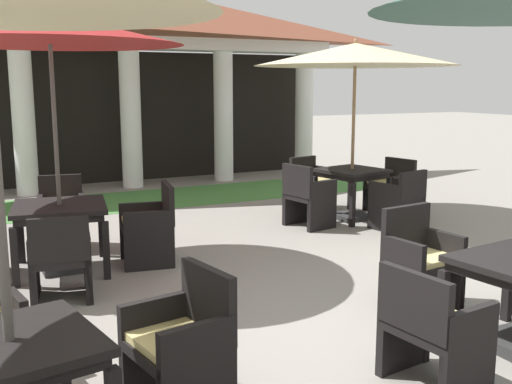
% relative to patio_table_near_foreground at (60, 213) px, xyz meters
% --- Properties ---
extents(ground_plane, '(60.00, 60.00, 0.00)m').
position_rel_patio_table_near_foreground_xyz_m(ground_plane, '(2.16, -3.25, -0.64)').
color(ground_plane, gray).
extents(background_pavilion, '(9.06, 2.41, 3.86)m').
position_rel_patio_table_near_foreground_xyz_m(background_pavilion, '(2.16, 5.16, 2.29)').
color(background_pavilion, white).
rests_on(background_pavilion, ground).
extents(lawn_strip, '(10.86, 1.91, 0.01)m').
position_rel_patio_table_near_foreground_xyz_m(lawn_strip, '(2.16, 3.62, -0.64)').
color(lawn_strip, '#47843D').
rests_on(lawn_strip, ground).
extents(patio_table_near_foreground, '(1.10, 1.10, 0.74)m').
position_rel_patio_table_near_foreground_xyz_m(patio_table_near_foreground, '(0.00, 0.00, 0.00)').
color(patio_table_near_foreground, black).
rests_on(patio_table_near_foreground, ground).
extents(patio_umbrella_near_foreground, '(2.74, 2.74, 2.78)m').
position_rel_patio_table_near_foreground_xyz_m(patio_umbrella_near_foreground, '(-0.00, 0.00, 1.91)').
color(patio_umbrella_near_foreground, '#2D2D2D').
rests_on(patio_umbrella_near_foreground, ground).
extents(patio_chair_near_foreground_east, '(0.64, 0.67, 0.90)m').
position_rel_patio_table_near_foreground_xyz_m(patio_chair_near_foreground_east, '(0.94, -0.15, -0.22)').
color(patio_chair_near_foreground_east, black).
rests_on(patio_chair_near_foreground_east, ground).
extents(patio_chair_near_foreground_north, '(0.63, 0.65, 0.89)m').
position_rel_patio_table_near_foreground_xyz_m(patio_chair_near_foreground_north, '(0.15, 0.94, -0.23)').
color(patio_chair_near_foreground_north, black).
rests_on(patio_chair_near_foreground_north, ground).
extents(patio_chair_near_foreground_south, '(0.63, 0.66, 0.84)m').
position_rel_patio_table_near_foreground_xyz_m(patio_chair_near_foreground_south, '(-0.15, -0.94, -0.25)').
color(patio_chair_near_foreground_south, black).
rests_on(patio_chair_near_foreground_south, ground).
extents(patio_table_mid_left, '(1.01, 1.01, 0.76)m').
position_rel_patio_table_near_foreground_xyz_m(patio_table_mid_left, '(4.35, 0.74, 0.01)').
color(patio_table_mid_left, black).
rests_on(patio_table_mid_left, ground).
extents(patio_umbrella_mid_left, '(2.96, 2.96, 2.66)m').
position_rel_patio_table_near_foreground_xyz_m(patio_umbrella_mid_left, '(4.35, 0.74, 1.78)').
color(patio_umbrella_mid_left, '#2D2D2D').
rests_on(patio_umbrella_mid_left, ground).
extents(patio_chair_mid_left_west, '(0.61, 0.68, 0.90)m').
position_rel_patio_table_near_foreground_xyz_m(patio_chair_mid_left_west, '(3.46, 0.57, -0.21)').
color(patio_chair_mid_left_west, black).
rests_on(patio_chair_mid_left_west, ground).
extents(patio_chair_mid_left_north, '(0.64, 0.63, 0.84)m').
position_rel_patio_table_near_foreground_xyz_m(patio_chair_mid_left_north, '(4.18, 1.62, -0.23)').
color(patio_chair_mid_left_north, black).
rests_on(patio_chair_mid_left_north, ground).
extents(patio_chair_mid_left_east, '(0.66, 0.71, 0.83)m').
position_rel_patio_table_near_foreground_xyz_m(patio_chair_mid_left_east, '(5.23, 0.91, -0.25)').
color(patio_chair_mid_left_east, black).
rests_on(patio_chair_mid_left_east, ground).
extents(patio_chair_mid_left_south, '(0.65, 0.67, 0.85)m').
position_rel_patio_table_near_foreground_xyz_m(patio_chair_mid_left_south, '(4.52, -0.14, -0.23)').
color(patio_chair_mid_left_south, black).
rests_on(patio_chair_mid_left_south, ground).
extents(patio_chair_mid_right_west, '(0.56, 0.66, 0.83)m').
position_rel_patio_table_near_foreground_xyz_m(patio_chair_mid_right_west, '(1.79, -3.77, -0.25)').
color(patio_chair_mid_right_west, black).
rests_on(patio_chair_mid_right_west, ground).
extents(patio_chair_mid_right_north, '(0.64, 0.55, 0.92)m').
position_rel_patio_table_near_foreground_xyz_m(patio_chair_mid_right_north, '(2.70, -2.62, -0.21)').
color(patio_chair_mid_right_north, black).
rests_on(patio_chair_mid_right_north, ground).
extents(patio_table_far_back, '(0.98, 0.98, 0.72)m').
position_rel_patio_table_near_foreground_xyz_m(patio_table_far_back, '(-0.79, -3.47, -0.03)').
color(patio_table_far_back, black).
rests_on(patio_table_far_back, ground).
extents(patio_chair_far_back_east, '(0.61, 0.66, 0.89)m').
position_rel_patio_table_near_foreground_xyz_m(patio_chair_far_back_east, '(0.20, -3.30, -0.23)').
color(patio_chair_far_back_east, black).
rests_on(patio_chair_far_back_east, ground).
extents(terracotta_urn, '(0.33, 0.33, 0.38)m').
position_rel_patio_table_near_foreground_xyz_m(terracotta_urn, '(0.43, 2.31, -0.49)').
color(terracotta_urn, brown).
rests_on(terracotta_urn, ground).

